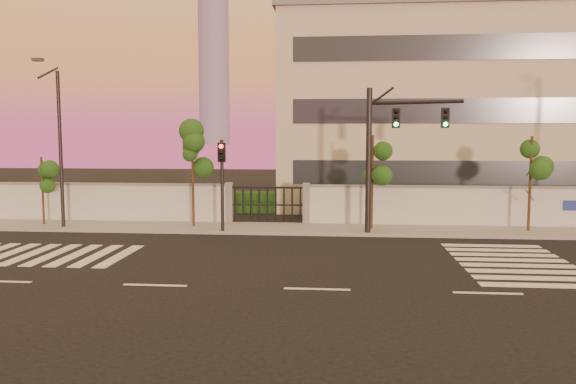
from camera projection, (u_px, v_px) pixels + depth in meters
name	position (u px, v px, depth m)	size (l,w,h in m)	color
ground	(317.00, 289.00, 16.86)	(120.00, 120.00, 0.00)	black
sidewalk	(325.00, 229.00, 27.26)	(60.00, 3.00, 0.15)	gray
perimeter_wall	(328.00, 205.00, 28.64)	(60.00, 0.36, 2.20)	#B9BCC1
hedge_row	(348.00, 204.00, 31.28)	(41.00, 4.25, 1.80)	#133510
institutional_building	(465.00, 112.00, 37.25)	(24.40, 12.40, 12.25)	beige
distant_skyscraper	(213.00, 26.00, 293.88)	(16.00, 16.00, 118.00)	slate
road_markings	(278.00, 260.00, 20.72)	(57.00, 7.62, 0.02)	silver
street_tree_b	(43.00, 176.00, 28.11)	(1.37, 1.09, 3.55)	#382314
street_tree_c	(193.00, 149.00, 27.39)	(1.50, 1.19, 5.38)	#382314
street_tree_d	(373.00, 161.00, 26.77)	(1.48, 1.18, 4.63)	#382314
street_tree_e	(531.00, 162.00, 26.10)	(1.59, 1.27, 4.59)	#382314
traffic_signal_main	(388.00, 143.00, 25.47)	(4.19, 1.49, 6.76)	black
traffic_signal_secondary	(222.00, 174.00, 26.02)	(0.34, 0.34, 4.43)	black
streetlight_west	(58.00, 141.00, 27.00)	(0.48, 1.94, 8.06)	black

